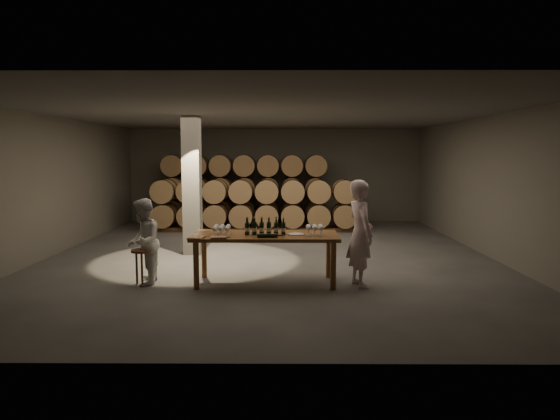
{
  "coord_description": "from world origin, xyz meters",
  "views": [
    {
      "loc": [
        0.33,
        -11.34,
        2.32
      ],
      "look_at": [
        0.25,
        -0.38,
        1.1
      ],
      "focal_mm": 32.0,
      "sensor_mm": 36.0,
      "label": 1
    }
  ],
  "objects_px": {
    "tasting_table": "(265,240)",
    "stool": "(142,256)",
    "person_woman": "(143,242)",
    "bottle_cluster": "(265,228)",
    "plate": "(296,234)",
    "person_man": "(360,233)",
    "notebook_near": "(219,237)"
  },
  "relations": [
    {
      "from": "notebook_near",
      "to": "person_man",
      "type": "distance_m",
      "value": 2.48
    },
    {
      "from": "person_woman",
      "to": "stool",
      "type": "bearing_deg",
      "value": -15.72
    },
    {
      "from": "plate",
      "to": "person_man",
      "type": "bearing_deg",
      "value": -5.59
    },
    {
      "from": "person_woman",
      "to": "tasting_table",
      "type": "bearing_deg",
      "value": 86.08
    },
    {
      "from": "stool",
      "to": "person_woman",
      "type": "bearing_deg",
      "value": 80.36
    },
    {
      "from": "person_woman",
      "to": "person_man",
      "type": "bearing_deg",
      "value": 82.76
    },
    {
      "from": "notebook_near",
      "to": "person_man",
      "type": "bearing_deg",
      "value": -0.64
    },
    {
      "from": "stool",
      "to": "person_man",
      "type": "relative_size",
      "value": 0.34
    },
    {
      "from": "stool",
      "to": "tasting_table",
      "type": "bearing_deg",
      "value": 3.49
    },
    {
      "from": "plate",
      "to": "stool",
      "type": "bearing_deg",
      "value": -178.26
    },
    {
      "from": "notebook_near",
      "to": "tasting_table",
      "type": "bearing_deg",
      "value": 22.54
    },
    {
      "from": "plate",
      "to": "person_man",
      "type": "distance_m",
      "value": 1.13
    },
    {
      "from": "tasting_table",
      "to": "stool",
      "type": "bearing_deg",
      "value": -176.51
    },
    {
      "from": "bottle_cluster",
      "to": "stool",
      "type": "xyz_separation_m",
      "value": [
        -2.19,
        -0.12,
        -0.48
      ]
    },
    {
      "from": "plate",
      "to": "stool",
      "type": "relative_size",
      "value": 0.45
    },
    {
      "from": "stool",
      "to": "person_man",
      "type": "xyz_separation_m",
      "value": [
        3.87,
        -0.03,
        0.42
      ]
    },
    {
      "from": "plate",
      "to": "bottle_cluster",
      "type": "bearing_deg",
      "value": 175.88
    },
    {
      "from": "notebook_near",
      "to": "stool",
      "type": "xyz_separation_m",
      "value": [
        -1.41,
        0.32,
        -0.39
      ]
    },
    {
      "from": "tasting_table",
      "to": "person_woman",
      "type": "xyz_separation_m",
      "value": [
        -2.18,
        -0.08,
        -0.02
      ]
    },
    {
      "from": "bottle_cluster",
      "to": "plate",
      "type": "xyz_separation_m",
      "value": [
        0.55,
        -0.04,
        -0.1
      ]
    },
    {
      "from": "plate",
      "to": "person_woman",
      "type": "distance_m",
      "value": 2.73
    },
    {
      "from": "tasting_table",
      "to": "stool",
      "type": "xyz_separation_m",
      "value": [
        -2.19,
        -0.13,
        -0.27
      ]
    },
    {
      "from": "notebook_near",
      "to": "stool",
      "type": "distance_m",
      "value": 1.49
    },
    {
      "from": "tasting_table",
      "to": "person_woman",
      "type": "relative_size",
      "value": 1.68
    },
    {
      "from": "bottle_cluster",
      "to": "plate",
      "type": "bearing_deg",
      "value": -4.12
    },
    {
      "from": "bottle_cluster",
      "to": "stool",
      "type": "relative_size",
      "value": 1.13
    },
    {
      "from": "plate",
      "to": "stool",
      "type": "distance_m",
      "value": 2.77
    },
    {
      "from": "notebook_near",
      "to": "person_man",
      "type": "height_order",
      "value": "person_man"
    },
    {
      "from": "bottle_cluster",
      "to": "notebook_near",
      "type": "bearing_deg",
      "value": -150.59
    },
    {
      "from": "tasting_table",
      "to": "plate",
      "type": "bearing_deg",
      "value": -5.21
    },
    {
      "from": "tasting_table",
      "to": "plate",
      "type": "distance_m",
      "value": 0.56
    },
    {
      "from": "person_man",
      "to": "person_woman",
      "type": "relative_size",
      "value": 1.22
    }
  ]
}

